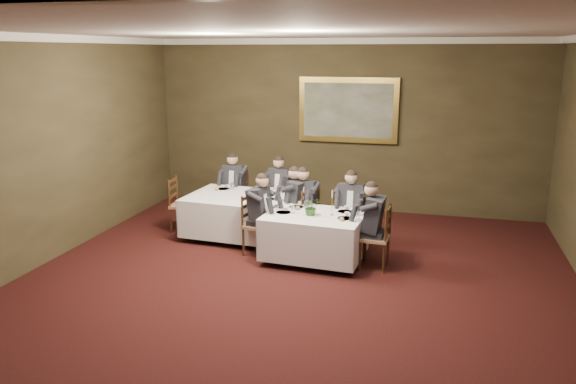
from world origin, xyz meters
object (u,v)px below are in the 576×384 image
at_px(diner_main_endright, 375,236).
at_px(chair_sec_backleft, 236,206).
at_px(table_second, 239,213).
at_px(diner_main_backright, 351,219).
at_px(painting, 348,110).
at_px(chair_main_backright, 351,231).
at_px(chair_main_backleft, 305,227).
at_px(diner_sec_backleft, 235,195).
at_px(diner_main_endleft, 258,224).
at_px(chair_main_endright, 375,250).
at_px(diner_sec_backright, 281,199).
at_px(candlestick, 332,206).
at_px(table_main, 315,233).
at_px(chair_sec_endleft, 183,216).
at_px(diner_main_backleft, 305,214).
at_px(diner_sec_endright, 298,215).
at_px(centerpiece, 311,206).
at_px(chair_sec_endright, 299,228).
at_px(chair_main_endleft, 258,237).
at_px(chair_sec_backright, 281,211).

height_order(diner_main_endright, chair_sec_backleft, diner_main_endright).
xyz_separation_m(table_second, chair_sec_backleft, (-0.41, 0.95, -0.17)).
bearing_deg(diner_main_backright, painting, -75.78).
relative_size(chair_main_backright, painting, 0.50).
distance_m(chair_main_backleft, diner_sec_backleft, 1.88).
relative_size(diner_main_endleft, chair_main_endright, 1.35).
bearing_deg(diner_sec_backright, candlestick, 143.20).
distance_m(table_main, candlestick, 0.54).
xyz_separation_m(chair_main_endright, diner_main_endright, (-0.01, 0.00, 0.23)).
xyz_separation_m(diner_main_backright, chair_sec_endleft, (-3.15, 0.14, -0.23)).
relative_size(chair_sec_endleft, candlestick, 2.43).
distance_m(diner_main_backleft, diner_sec_endright, 0.12).
relative_size(centerpiece, candlestick, 0.73).
relative_size(chair_main_backright, centerpiece, 3.31).
distance_m(diner_main_backleft, chair_main_endright, 1.60).
height_order(chair_main_backright, diner_main_endleft, diner_main_endleft).
distance_m(table_second, chair_sec_endright, 1.14).
xyz_separation_m(chair_main_endleft, diner_sec_endright, (0.52, 0.65, 0.23)).
height_order(table_second, centerpiece, centerpiece).
relative_size(diner_main_endright, diner_sec_endright, 1.00).
distance_m(diner_main_endleft, candlestick, 1.29).
xyz_separation_m(chair_main_endleft, chair_main_endright, (1.93, -0.14, 0.00)).
bearing_deg(chair_main_backright, diner_main_endright, 123.69).
bearing_deg(chair_main_endright, diner_sec_backleft, 62.78).
xyz_separation_m(diner_main_backleft, chair_sec_endleft, (-2.33, 0.08, -0.23)).
relative_size(diner_main_backleft, chair_main_endleft, 1.35).
bearing_deg(diner_main_endright, diner_main_endleft, 90.25).
bearing_deg(chair_main_endleft, chair_sec_endright, 149.74).
bearing_deg(diner_sec_endright, centerpiece, -135.66).
relative_size(chair_main_backright, diner_main_endright, 0.74).
bearing_deg(chair_main_endright, diner_sec_backright, 53.14).
xyz_separation_m(table_main, chair_sec_endleft, (-2.68, 0.88, -0.17)).
bearing_deg(chair_main_backleft, diner_main_endleft, 61.24).
height_order(centerpiece, painting, painting).
distance_m(diner_main_backleft, diner_main_backright, 0.82).
bearing_deg(painting, diner_main_endright, -73.14).
height_order(diner_main_backleft, diner_sec_backleft, same).
bearing_deg(chair_main_endright, chair_sec_endright, 64.98).
bearing_deg(centerpiece, table_second, 150.43).
xyz_separation_m(centerpiece, candlestick, (0.31, 0.09, -0.00)).
bearing_deg(chair_sec_endleft, chair_main_endright, 70.13).
distance_m(diner_main_endleft, chair_sec_backright, 1.63).
distance_m(table_main, chair_main_endright, 0.98).
bearing_deg(diner_main_endleft, chair_sec_endright, 150.43).
relative_size(diner_main_endleft, chair_sec_endright, 1.35).
height_order(diner_main_endleft, chair_sec_backleft, diner_main_endleft).
xyz_separation_m(diner_main_backright, diner_sec_backright, (-1.48, 0.93, 0.00)).
relative_size(diner_main_endright, chair_sec_backleft, 1.35).
distance_m(chair_main_backleft, chair_sec_endright, 0.13).
bearing_deg(chair_sec_backleft, diner_main_backright, 162.76).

